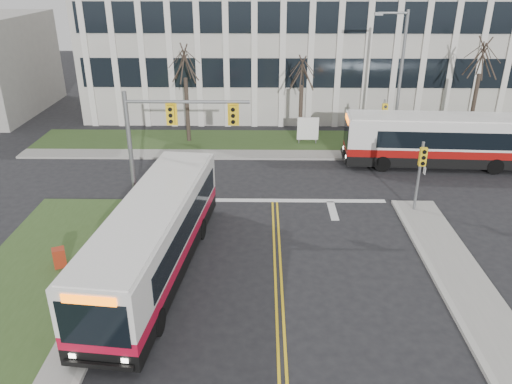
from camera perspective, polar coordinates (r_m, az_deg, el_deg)
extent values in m
plane|color=black|center=(20.04, 2.63, -11.13)|extent=(120.00, 120.00, 0.00)
cube|color=#9E9B93|center=(17.37, -22.15, -19.63)|extent=(1.20, 26.00, 0.14)
cube|color=#9E9B93|center=(34.02, 10.38, 4.16)|extent=(44.00, 1.60, 0.14)
cube|color=#324B20|center=(36.63, 9.72, 5.67)|extent=(44.00, 5.00, 0.12)
cube|color=beige|center=(46.97, 8.11, 17.34)|extent=(40.00, 16.00, 12.00)
cylinder|color=slate|center=(25.86, -14.13, 4.39)|extent=(0.22, 0.22, 6.20)
cylinder|color=slate|center=(24.50, -7.86, 10.18)|extent=(6.00, 0.16, 0.16)
cube|color=yellow|center=(24.64, -9.69, 8.70)|extent=(0.34, 0.24, 0.92)
cube|color=yellow|center=(24.28, -2.62, 8.78)|extent=(0.34, 0.24, 0.92)
cylinder|color=slate|center=(26.44, 18.07, 1.56)|extent=(0.14, 0.14, 3.80)
cube|color=yellow|center=(25.85, 18.53, 3.84)|extent=(0.34, 0.24, 0.92)
cylinder|color=slate|center=(34.17, 14.21, 7.14)|extent=(0.14, 0.14, 3.80)
cube|color=yellow|center=(33.65, 14.49, 8.98)|extent=(0.34, 0.24, 0.92)
cylinder|color=slate|center=(34.40, 16.08, 11.72)|extent=(0.20, 0.20, 9.20)
cylinder|color=slate|center=(33.55, 15.42, 19.13)|extent=(1.80, 0.14, 0.14)
cube|color=slate|center=(33.35, 13.83, 19.18)|extent=(0.50, 0.25, 0.18)
cylinder|color=slate|center=(35.67, 4.93, 6.17)|extent=(0.08, 0.08, 1.00)
cylinder|color=slate|center=(35.78, 6.86, 6.14)|extent=(0.08, 0.08, 1.00)
cube|color=white|center=(35.51, 5.95, 7.22)|extent=(1.50, 0.12, 1.60)
cylinder|color=#42352B|center=(35.93, -7.85, 9.18)|extent=(0.28, 0.28, 4.62)
cylinder|color=#42352B|center=(35.90, 5.11, 8.86)|extent=(0.28, 0.28, 4.09)
cylinder|color=#42352B|center=(38.40, 23.53, 8.63)|extent=(0.28, 0.28, 4.95)
cube|color=navy|center=(20.69, -16.80, -9.45)|extent=(0.64, 0.61, 0.95)
cube|color=maroon|center=(22.59, -21.53, -7.11)|extent=(0.64, 0.62, 0.95)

